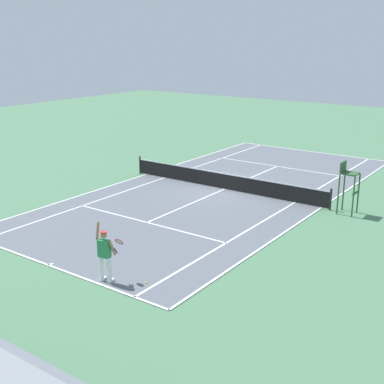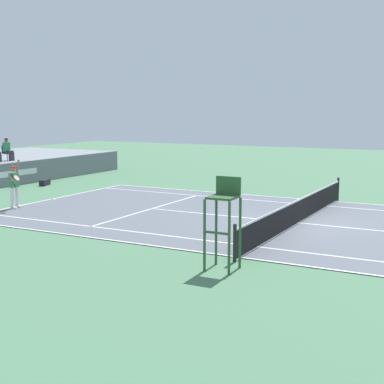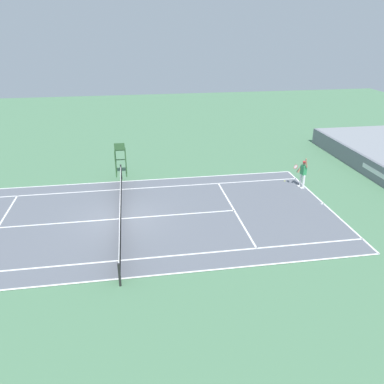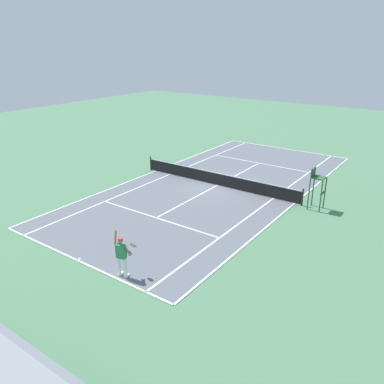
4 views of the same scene
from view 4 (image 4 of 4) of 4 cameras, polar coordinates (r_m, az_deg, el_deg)
ground_plane at (r=26.50m, az=3.71°, el=0.92°), size 80.00×80.00×0.00m
court at (r=26.49m, az=3.71°, el=0.95°), size 11.08×23.88×0.03m
net at (r=26.32m, az=3.74°, el=1.99°), size 11.98×0.10×1.07m
tennis_player at (r=16.31m, az=-10.26°, el=-9.19°), size 0.75×0.70×2.08m
tennis_ball at (r=16.52m, az=-5.44°, el=-12.40°), size 0.07×0.07×0.07m
umpire_chair at (r=23.40m, az=17.85°, el=1.19°), size 0.77×0.77×2.44m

